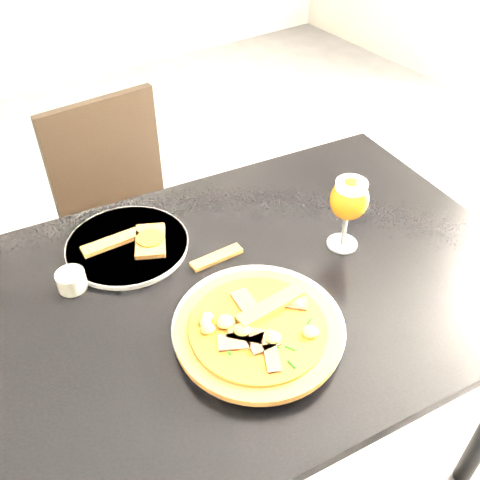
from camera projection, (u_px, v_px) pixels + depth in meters
dining_table at (247, 311)px, 1.18m from camera, size 1.29×0.94×0.75m
chair_far at (129, 221)px, 1.74m from camera, size 0.40×0.40×0.84m
plate_main at (258, 327)px, 1.02m from camera, size 0.35×0.35×0.02m
pizza at (259, 329)px, 0.99m from camera, size 0.31×0.31×0.03m
plate_second at (128, 245)px, 1.20m from camera, size 0.33×0.33×0.01m
crust_scraps at (137, 241)px, 1.20m from camera, size 0.20×0.13×0.02m
loose_crust at (217, 257)px, 1.18m from camera, size 0.12×0.03×0.01m
sauce_cup at (71, 280)px, 1.10m from camera, size 0.06×0.06×0.04m
beer_glass at (349, 200)px, 1.14m from camera, size 0.08×0.08×0.18m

